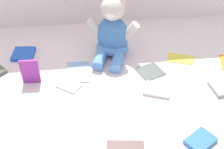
# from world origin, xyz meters

# --- Properties ---
(ground_plane) EXTENTS (3.20, 3.20, 0.00)m
(ground_plane) POSITION_xyz_m (0.00, 0.00, 0.00)
(ground_plane) COLOR silver
(teddy_bear) EXTENTS (0.24, 0.24, 0.28)m
(teddy_bear) POSITION_xyz_m (0.05, 0.17, 0.11)
(teddy_bear) COLOR #3F72B2
(teddy_bear) RESTS_ON ground_plane
(book_case_0) EXTENTS (0.11, 0.11, 0.01)m
(book_case_0) POSITION_xyz_m (-0.15, -0.03, 0.00)
(book_case_0) COLOR #999DA6
(book_case_0) RESTS_ON ground_plane
(book_case_1) EXTENTS (0.12, 0.11, 0.01)m
(book_case_1) POSITION_xyz_m (0.19, -0.10, 0.01)
(book_case_1) COLOR silver
(book_case_1) RESTS_ON ground_plane
(book_case_3) EXTENTS (0.13, 0.10, 0.01)m
(book_case_3) POSITION_xyz_m (0.35, 0.09, 0.00)
(book_case_3) COLOR yellow
(book_case_3) RESTS_ON ground_plane
(book_case_4) EXTENTS (0.09, 0.10, 0.02)m
(book_case_4) POSITION_xyz_m (0.45, -0.12, 0.01)
(book_case_4) COLOR #9A9394
(book_case_4) RESTS_ON ground_plane
(book_case_6) EXTENTS (0.12, 0.11, 0.02)m
(book_case_6) POSITION_xyz_m (0.28, -0.37, 0.01)
(book_case_6) COLOR blue
(book_case_6) RESTS_ON ground_plane
(book_case_8) EXTENTS (0.10, 0.14, 0.01)m
(book_case_8) POSITION_xyz_m (-0.11, 0.05, 0.00)
(book_case_8) COLOR #84A5CD
(book_case_8) RESTS_ON ground_plane
(book_case_10) EXTENTS (0.13, 0.09, 0.01)m
(book_case_10) POSITION_xyz_m (0.03, -0.37, 0.00)
(book_case_10) COLOR brown
(book_case_10) RESTS_ON ground_plane
(book_case_11) EXTENTS (0.07, 0.01, 0.11)m
(book_case_11) POSITION_xyz_m (-0.30, 0.01, 0.06)
(book_case_11) COLOR purple
(book_case_11) RESTS_ON ground_plane
(book_case_12) EXTENTS (0.10, 0.11, 0.02)m
(book_case_12) POSITION_xyz_m (-0.35, 0.20, 0.01)
(book_case_12) COLOR blue
(book_case_12) RESTS_ON ground_plane
(book_case_13) EXTENTS (0.13, 0.12, 0.01)m
(book_case_13) POSITION_xyz_m (0.19, 0.02, 0.00)
(book_case_13) COLOR #4C5452
(book_case_13) RESTS_ON ground_plane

